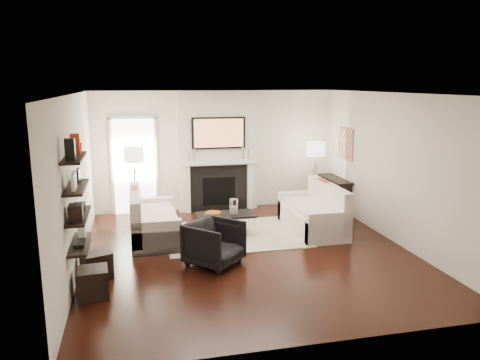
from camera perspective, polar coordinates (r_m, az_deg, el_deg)
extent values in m
plane|color=black|center=(8.19, 0.95, -8.74)|extent=(6.00, 6.00, 0.00)
plane|color=white|center=(7.67, 1.02, 10.49)|extent=(6.00, 6.00, 0.00)
plane|color=silver|center=(10.72, -2.87, 3.62)|extent=(5.50, 0.00, 5.50)
plane|color=silver|center=(5.05, 9.21, -5.97)|extent=(5.50, 0.00, 5.50)
plane|color=silver|center=(7.66, -19.43, -0.38)|extent=(0.00, 6.00, 6.00)
plane|color=silver|center=(8.88, 18.48, 1.30)|extent=(0.00, 6.00, 6.00)
cube|color=silver|center=(10.60, -2.75, 3.53)|extent=(1.80, 0.25, 2.70)
cube|color=black|center=(10.62, -2.58, -1.01)|extent=(1.30, 0.02, 1.04)
cube|color=black|center=(10.63, -2.57, -1.39)|extent=(0.75, 0.02, 0.65)
cube|color=white|center=(10.48, -6.43, -1.08)|extent=(0.12, 0.08, 1.10)
cube|color=white|center=(10.73, 1.23, -0.70)|extent=(0.12, 0.08, 1.10)
cube|color=white|center=(10.45, -2.56, 2.13)|extent=(1.70, 0.18, 0.07)
cube|color=black|center=(10.39, -2.62, 5.75)|extent=(1.20, 0.06, 0.70)
cube|color=#BF723F|center=(10.35, -2.59, 5.73)|extent=(1.10, 0.00, 0.62)
cylinder|color=silver|center=(10.35, -5.58, 3.03)|extent=(0.04, 0.04, 0.30)
cylinder|color=silver|center=(10.34, -6.29, 2.84)|extent=(0.04, 0.04, 0.24)
cylinder|color=silver|center=(10.54, 0.37, 3.25)|extent=(0.04, 0.04, 0.30)
cylinder|color=silver|center=(10.58, 1.05, 3.11)|extent=(0.04, 0.04, 0.24)
cube|color=white|center=(10.59, -12.75, 1.59)|extent=(0.90, 0.02, 2.10)
cube|color=white|center=(10.58, -15.34, 1.45)|extent=(0.06, 0.06, 2.16)
cube|color=white|center=(10.58, -10.15, 1.69)|extent=(0.06, 0.06, 2.16)
cube|color=white|center=(10.43, -13.02, 7.42)|extent=(1.02, 0.06, 0.06)
cube|color=#C0B99D|center=(9.05, -0.75, -6.68)|extent=(2.60, 2.00, 0.01)
cube|color=white|center=(8.91, -10.36, -5.80)|extent=(0.85, 1.80, 0.42)
cube|color=white|center=(8.81, -12.62, -3.95)|extent=(0.18, 1.80, 0.80)
cube|color=white|center=(8.11, -10.11, -6.90)|extent=(0.85, 0.18, 0.60)
cube|color=white|center=(9.66, -10.61, -3.86)|extent=(0.85, 0.18, 0.60)
cube|color=white|center=(8.84, -10.10, -4.18)|extent=(0.63, 1.44, 0.10)
cube|color=#B13015|center=(9.05, -12.69, -2.20)|extent=(0.10, 0.42, 0.42)
cube|color=black|center=(8.47, -12.66, -3.23)|extent=(0.10, 0.40, 0.40)
cube|color=white|center=(9.38, 8.76, -4.84)|extent=(0.85, 1.80, 0.42)
cube|color=white|center=(9.42, 10.72, -2.84)|extent=(0.18, 1.80, 0.80)
cube|color=white|center=(8.64, 10.76, -5.75)|extent=(0.85, 0.18, 0.60)
cube|color=white|center=(10.08, 7.09, -3.08)|extent=(0.85, 0.18, 0.60)
cube|color=white|center=(9.29, 8.53, -3.33)|extent=(0.63, 1.44, 0.10)
cube|color=#B13015|center=(9.64, 10.06, -1.23)|extent=(0.10, 0.42, 0.42)
cube|color=black|center=(9.11, 11.52, -2.12)|extent=(0.10, 0.40, 0.40)
cube|color=black|center=(8.94, -1.71, -4.28)|extent=(1.10, 0.55, 0.04)
cylinder|color=silver|center=(8.71, -4.67, -6.19)|extent=(0.02, 0.02, 0.38)
cylinder|color=silver|center=(8.90, 1.75, -5.76)|extent=(0.02, 0.02, 0.38)
cylinder|color=silver|center=(9.13, -5.07, -5.35)|extent=(0.02, 0.02, 0.38)
cylinder|color=silver|center=(9.31, 1.06, -4.96)|extent=(0.02, 0.02, 0.38)
cylinder|color=white|center=(8.92, -0.77, -3.23)|extent=(0.16, 0.16, 0.29)
cylinder|color=white|center=(8.94, -0.77, -3.64)|extent=(0.10, 0.10, 0.15)
cylinder|color=#C86721|center=(8.88, -3.30, -4.10)|extent=(0.31, 0.31, 0.05)
imported|color=black|center=(7.54, -3.16, -7.45)|extent=(1.05, 1.05, 0.79)
cylinder|color=silver|center=(9.84, -12.59, -1.86)|extent=(0.02, 0.02, 1.20)
cylinder|color=white|center=(9.67, -12.82, 3.04)|extent=(0.40, 0.40, 0.30)
cylinder|color=silver|center=(9.84, -11.95, -1.83)|extent=(0.25, 0.02, 1.23)
cylinder|color=silver|center=(9.93, -12.91, -1.74)|extent=(0.14, 0.22, 1.23)
cylinder|color=silver|center=(9.74, -12.91, -2.00)|extent=(0.14, 0.22, 1.23)
cylinder|color=silver|center=(10.54, 9.10, -0.80)|extent=(0.02, 0.02, 1.20)
cylinder|color=white|center=(10.39, 9.25, 3.78)|extent=(0.40, 0.40, 0.30)
cylinder|color=silver|center=(10.59, 9.65, -0.77)|extent=(0.25, 0.02, 1.23)
cylinder|color=silver|center=(10.61, 8.63, -0.70)|extent=(0.14, 0.22, 1.23)
cylinder|color=silver|center=(10.44, 9.01, -0.93)|extent=(0.14, 0.22, 1.23)
cube|color=black|center=(10.80, 11.51, 0.12)|extent=(0.35, 1.20, 0.04)
cube|color=black|center=(10.40, 12.66, -2.51)|extent=(0.30, 0.04, 0.71)
cube|color=black|center=(11.37, 10.29, -1.18)|extent=(0.30, 0.04, 0.71)
cube|color=#AA6855|center=(10.62, 12.75, 4.36)|extent=(0.03, 0.70, 0.70)
cube|color=black|center=(6.85, -18.87, -7.39)|extent=(0.25, 1.00, 0.03)
cube|color=black|center=(6.73, -19.09, -4.17)|extent=(0.25, 1.00, 0.04)
cube|color=black|center=(6.64, -19.32, -0.85)|extent=(0.25, 1.00, 0.04)
cube|color=black|center=(6.57, -19.56, 2.56)|extent=(0.25, 1.00, 0.04)
cube|color=black|center=(6.21, -20.00, 3.50)|extent=(0.12, 0.10, 0.28)
cube|color=#B13015|center=(6.77, -19.44, 4.18)|extent=(0.12, 0.10, 0.28)
cube|color=white|center=(6.42, -19.58, -0.11)|extent=(0.04, 0.30, 0.22)
cube|color=black|center=(6.90, -19.13, 0.55)|extent=(0.04, 0.22, 0.18)
cube|color=black|center=(6.48, -19.37, -3.73)|extent=(0.18, 0.25, 0.20)
cube|color=black|center=(6.91, -18.97, -3.10)|extent=(0.15, 0.12, 0.12)
cube|color=black|center=(6.70, -19.01, -7.45)|extent=(0.14, 0.20, 0.05)
cube|color=white|center=(7.06, -18.72, -5.90)|extent=(0.10, 0.10, 0.18)
cylinder|color=black|center=(8.48, -18.81, 3.20)|extent=(0.04, 0.34, 0.34)
cylinder|color=white|center=(8.47, -18.64, 3.21)|extent=(0.01, 0.29, 0.29)
cube|color=black|center=(7.43, -17.09, -9.86)|extent=(0.51, 0.51, 0.40)
cube|color=black|center=(6.83, -17.47, -11.85)|extent=(0.43, 0.43, 0.40)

